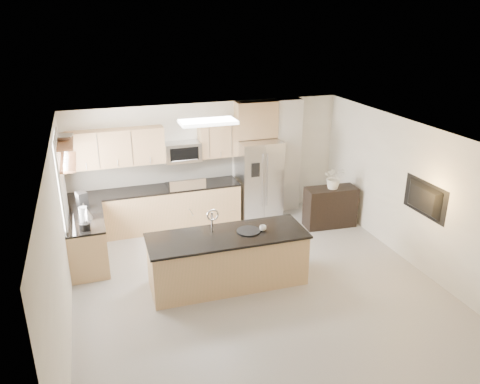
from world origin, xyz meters
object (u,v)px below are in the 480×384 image
object	(u,v)px
credenza	(330,207)
kettle	(87,213)
bowl	(64,137)
range	(186,205)
coffee_maker	(82,201)
island	(228,259)
platter	(249,231)
cup	(263,228)
microwave	(183,152)
refrigerator	(259,179)
flower_vase	(335,172)
television	(421,199)
blender	(84,220)

from	to	relation	value
credenza	kettle	size ratio (longest dim) A/B	4.49
bowl	range	bearing A→B (deg)	22.06
coffee_maker	island	bearing A→B (deg)	-40.60
platter	kettle	xyz separation A→B (m)	(-2.56, 1.42, 0.09)
kettle	cup	bearing A→B (deg)	-27.46
microwave	refrigerator	world-z (taller)	microwave
credenza	coffee_maker	xyz separation A→B (m)	(-5.05, 0.40, 0.64)
microwave	coffee_maker	xyz separation A→B (m)	(-2.09, -0.75, -0.56)
refrigerator	credenza	xyz separation A→B (m)	(1.30, -0.98, -0.45)
credenza	flower_vase	bearing A→B (deg)	-42.73
cup	island	bearing A→B (deg)	176.41
coffee_maker	television	bearing A→B (deg)	-23.95
microwave	coffee_maker	bearing A→B (deg)	-160.18
blender	flower_vase	distance (m)	5.09
microwave	television	distance (m)	4.79
credenza	bowl	bearing A→B (deg)	-177.09
flower_vase	island	bearing A→B (deg)	-151.83
refrigerator	blender	distance (m)	4.06
flower_vase	bowl	bearing A→B (deg)	178.40
coffee_maker	bowl	size ratio (longest dim) A/B	0.78
microwave	coffee_maker	world-z (taller)	microwave
range	refrigerator	bearing A→B (deg)	-1.60
kettle	credenza	bearing A→B (deg)	1.40
television	island	bearing A→B (deg)	80.62
credenza	television	distance (m)	2.35
cup	blender	distance (m)	3.03
microwave	blender	distance (m)	2.76
refrigerator	platter	xyz separation A→B (m)	(-1.12, -2.52, 0.04)
refrigerator	television	world-z (taller)	refrigerator
cup	bowl	size ratio (longest dim) A/B	0.28
island	credenza	distance (m)	3.19
island	flower_vase	distance (m)	3.29
refrigerator	credenza	world-z (taller)	refrigerator
blender	coffee_maker	xyz separation A→B (m)	(-0.02, 0.98, -0.03)
microwave	cup	distance (m)	2.92
refrigerator	coffee_maker	bearing A→B (deg)	-171.15
range	refrigerator	distance (m)	1.71
credenza	cup	bearing A→B (deg)	-139.83
kettle	flower_vase	distance (m)	5.01
platter	island	bearing A→B (deg)	-179.52
credenza	kettle	bearing A→B (deg)	-174.42
platter	blender	size ratio (longest dim) A/B	0.97
range	flower_vase	size ratio (longest dim) A/B	1.54
range	credenza	size ratio (longest dim) A/B	1.04
coffee_maker	bowl	xyz separation A→B (m)	(-0.16, -0.28, 1.31)
range	credenza	world-z (taller)	range
microwave	flower_vase	xyz separation A→B (m)	(2.98, -1.18, -0.38)
microwave	kettle	bearing A→B (deg)	-147.85
microwave	island	distance (m)	2.94
island	kettle	distance (m)	2.67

